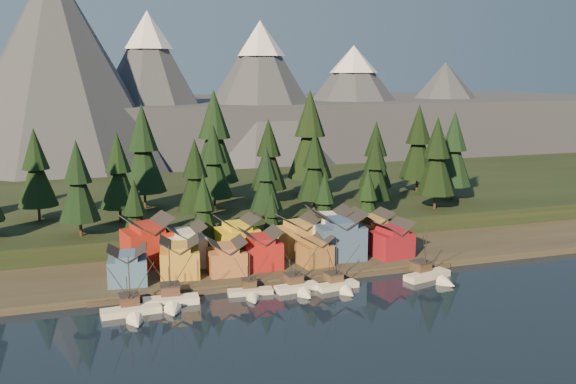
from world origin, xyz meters
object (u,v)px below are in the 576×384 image
object	(u,v)px
boat_0	(132,305)
boat_2	(251,287)
boat_3	(299,281)
house_front_0	(127,264)
boat_6	(432,269)
house_back_0	(148,239)
boat_1	(171,294)
house_back_1	(185,244)
boat_4	(340,280)
house_front_1	(180,256)

from	to	relation	value
boat_0	boat_2	xyz separation A→B (m)	(23.69, 3.66, -0.40)
boat_3	boat_2	bearing A→B (deg)	169.33
boat_3	house_front_0	distance (m)	35.29
boat_6	house_back_0	world-z (taller)	house_back_0
boat_1	boat_3	xyz separation A→B (m)	(25.96, -0.25, -0.13)
boat_0	boat_1	size ratio (longest dim) A/B	0.96
house_front_0	house_back_1	xyz separation A→B (m)	(13.33, 8.71, 0.92)
boat_0	boat_6	xyz separation A→B (m)	(63.40, 0.85, 0.14)
boat_2	house_back_1	xyz separation A→B (m)	(-9.72, 19.96, 4.68)
boat_4	house_front_0	bearing A→B (deg)	154.51
boat_3	house_back_1	xyz separation A→B (m)	(-19.65, 20.84, 4.20)
boat_3	boat_4	world-z (taller)	boat_3
boat_3	boat_4	xyz separation A→B (m)	(8.43, -1.51, -0.13)
boat_3	house_front_0	bearing A→B (deg)	154.18
boat_4	house_front_1	distance (m)	34.15
boat_6	house_back_1	distance (m)	54.58
boat_1	boat_6	xyz separation A→B (m)	(55.74, -2.18, -0.08)
house_back_1	boat_0	bearing A→B (deg)	-122.74
boat_1	house_back_0	size ratio (longest dim) A/B	1.07
boat_1	house_back_1	bearing A→B (deg)	77.34
boat_1	boat_4	xyz separation A→B (m)	(34.39, -1.76, -0.26)
boat_1	house_front_0	xyz separation A→B (m)	(-7.01, 11.88, 3.15)
boat_2	house_front_1	bearing A→B (deg)	140.74
boat_6	house_front_0	size ratio (longest dim) A/B	1.48
boat_2	boat_4	world-z (taller)	boat_4
house_front_0	boat_2	bearing A→B (deg)	-19.38
boat_3	boat_6	distance (m)	29.84
boat_4	house_front_0	distance (m)	43.72
house_back_0	house_front_0	bearing A→B (deg)	-126.25
boat_3	boat_4	bearing A→B (deg)	-15.79
boat_1	boat_2	distance (m)	16.06
boat_2	house_front_1	xyz separation A→B (m)	(-12.14, 12.53, 4.09)
boat_6	house_back_1	size ratio (longest dim) A/B	1.33
boat_6	house_back_1	world-z (taller)	boat_6
boat_4	house_back_0	distance (m)	44.41
boat_1	house_back_0	world-z (taller)	house_back_0
boat_2	boat_6	distance (m)	39.81
boat_3	house_back_0	distance (m)	36.91
boat_0	boat_3	distance (m)	33.73
boat_6	house_back_1	xyz separation A→B (m)	(-49.43, 22.77, 4.14)
boat_1	house_front_1	distance (m)	14.15
boat_0	house_back_1	world-z (taller)	house_back_1
boat_0	house_front_1	size ratio (longest dim) A/B	1.33
boat_0	boat_1	distance (m)	8.24
boat_1	boat_0	bearing A→B (deg)	-154.02
house_back_0	house_back_1	xyz separation A→B (m)	(7.80, -3.32, -0.82)
boat_1	boat_3	world-z (taller)	boat_1
boat_0	boat_1	world-z (taller)	boat_1
boat_2	house_front_0	size ratio (longest dim) A/B	1.19
boat_0	boat_1	bearing A→B (deg)	18.00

